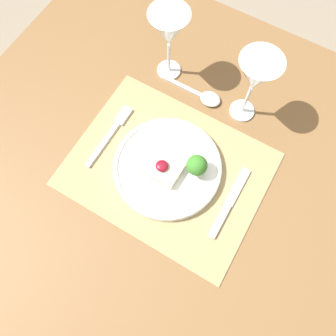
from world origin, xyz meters
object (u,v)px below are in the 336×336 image
Objects in this scene: fork at (112,132)px; spoon at (206,97)px; dinner_plate at (169,169)px; wine_glass_near at (256,77)px; knife at (227,207)px; wine_glass_far at (169,31)px.

fork is 0.25m from spoon.
wine_glass_near reaches higher than dinner_plate.
knife is 1.08× the size of spoon.
fork is 0.94× the size of wine_glass_far.
wine_glass_near is at bearing 109.26° from knife.
dinner_plate is 0.22m from spoon.
wine_glass_far is (0.03, 0.23, 0.14)m from fork.
fork is (-0.17, 0.02, -0.01)m from dinner_plate.
wine_glass_near is (0.09, 0.01, 0.14)m from spoon.
spoon is at bearing 50.43° from fork.
wine_glass_near is at bearing 38.42° from fork.
dinner_plate is 1.38× the size of fork.
knife is at bearing -6.97° from fork.
dinner_plate is 0.27m from wine_glass_near.
knife is 0.29m from wine_glass_near.
dinner_plate is at bearing -8.08° from fork.
wine_glass_far reaches higher than dinner_plate.
dinner_plate reaches higher than fork.
wine_glass_far is (-0.30, 0.25, 0.14)m from knife.
dinner_plate is 0.31m from wine_glass_far.
fork is at bearing 174.22° from dinner_plate.
wine_glass_near is at bearing 8.36° from spoon.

